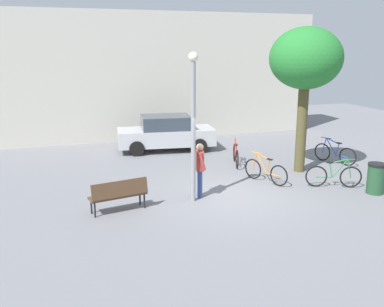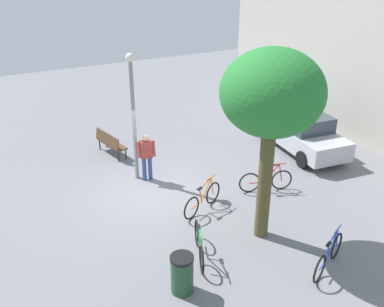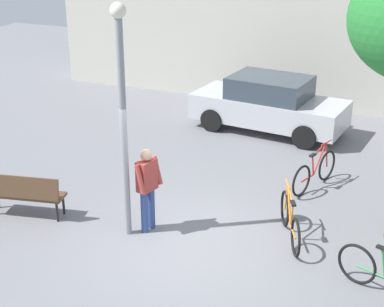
% 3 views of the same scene
% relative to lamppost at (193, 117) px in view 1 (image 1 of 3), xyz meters
% --- Properties ---
extents(ground_plane, '(36.00, 36.00, 0.00)m').
position_rel_lamppost_xyz_m(ground_plane, '(1.19, 0.06, -2.54)').
color(ground_plane, slate).
extents(building_facade, '(16.81, 2.00, 6.14)m').
position_rel_lamppost_xyz_m(building_facade, '(1.19, 10.00, 0.54)').
color(building_facade, beige).
rests_on(building_facade, ground_plane).
extents(lamppost, '(0.28, 0.28, 4.34)m').
position_rel_lamppost_xyz_m(lamppost, '(0.00, 0.00, 0.00)').
color(lamppost, gray).
rests_on(lamppost, ground_plane).
extents(person_by_lamppost, '(0.39, 0.63, 1.67)m').
position_rel_lamppost_xyz_m(person_by_lamppost, '(0.30, 0.27, -1.57)').
color(person_by_lamppost, '#334784').
rests_on(person_by_lamppost, ground_plane).
extents(park_bench, '(1.66, 0.78, 0.92)m').
position_rel_lamppost_xyz_m(park_bench, '(-2.23, -0.21, -1.99)').
color(park_bench, '#513823').
rests_on(park_bench, ground_plane).
extents(plaza_tree, '(2.54, 2.54, 5.17)m').
position_rel_lamppost_xyz_m(plaza_tree, '(4.72, 1.79, 1.48)').
color(plaza_tree, brown).
rests_on(plaza_tree, ground_plane).
extents(bicycle_red, '(0.62, 1.73, 0.97)m').
position_rel_lamppost_xyz_m(bicycle_red, '(2.86, 3.37, -2.15)').
color(bicycle_red, black).
rests_on(bicycle_red, ground_plane).
extents(bicycle_green, '(1.69, 0.75, 0.97)m').
position_rel_lamppost_xyz_m(bicycle_green, '(4.77, -0.20, -2.15)').
color(bicycle_green, black).
rests_on(bicycle_green, ground_plane).
extents(bicycle_blue, '(0.79, 1.67, 0.97)m').
position_rel_lamppost_xyz_m(bicycle_blue, '(6.66, 2.37, -2.15)').
color(bicycle_blue, black).
rests_on(bicycle_blue, ground_plane).
extents(bicycle_orange, '(0.79, 1.67, 0.97)m').
position_rel_lamppost_xyz_m(bicycle_orange, '(2.90, 0.97, -2.15)').
color(bicycle_orange, black).
rests_on(bicycle_orange, ground_plane).
extents(parked_car_silver, '(4.37, 2.21, 1.55)m').
position_rel_lamppost_xyz_m(parked_car_silver, '(0.90, 6.57, -1.76)').
color(parked_car_silver, '#B7B7BC').
rests_on(parked_car_silver, ground_plane).
extents(trash_bin, '(0.55, 0.55, 0.97)m').
position_rel_lamppost_xyz_m(trash_bin, '(5.62, -1.13, -2.05)').
color(trash_bin, '#234C2D').
rests_on(trash_bin, ground_plane).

